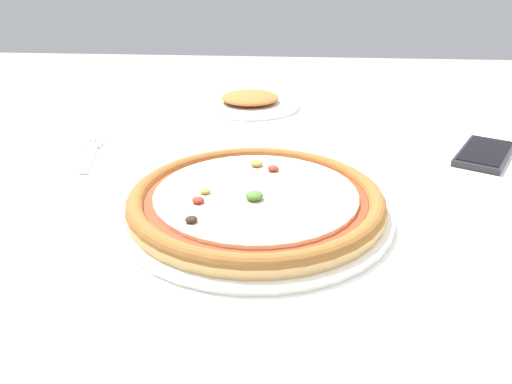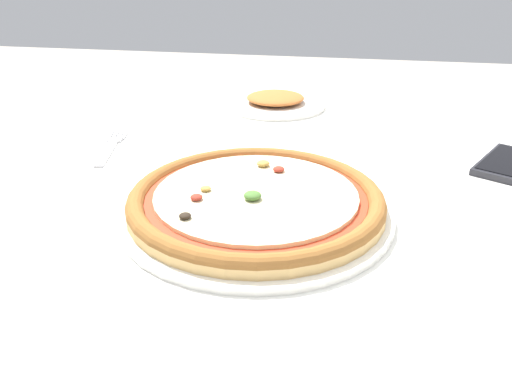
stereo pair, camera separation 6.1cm
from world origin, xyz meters
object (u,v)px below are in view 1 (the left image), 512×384
object	(u,v)px
dining_table	(377,212)
side_plate	(250,102)
cell_phone	(484,153)
fork	(91,152)
pizza_plate	(256,201)

from	to	relation	value
dining_table	side_plate	world-z (taller)	side_plate
dining_table	cell_phone	distance (m)	0.20
side_plate	fork	bearing A→B (deg)	-128.16
dining_table	fork	distance (m)	0.47
pizza_plate	cell_phone	world-z (taller)	pizza_plate
side_plate	cell_phone	bearing A→B (deg)	-32.93
dining_table	side_plate	size ratio (longest dim) A/B	6.26
pizza_plate	side_plate	size ratio (longest dim) A/B	1.62
fork	side_plate	world-z (taller)	side_plate
dining_table	pizza_plate	world-z (taller)	pizza_plate
cell_phone	side_plate	size ratio (longest dim) A/B	0.77
fork	dining_table	bearing A→B (deg)	-1.54
cell_phone	fork	bearing A→B (deg)	-176.69
dining_table	fork	xyz separation A→B (m)	(-0.47, 0.01, 0.08)
dining_table	pizza_plate	bearing A→B (deg)	-136.03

